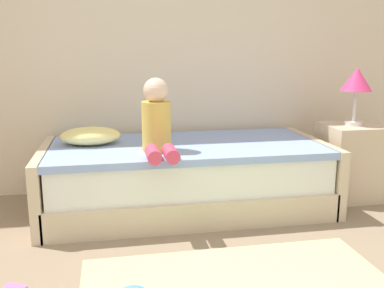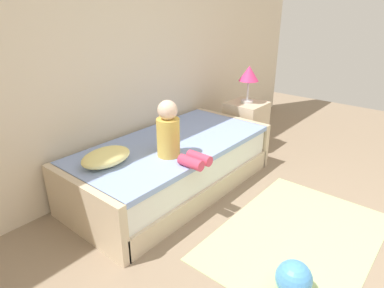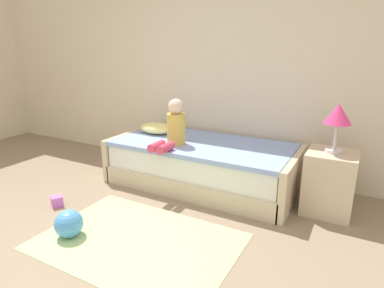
{
  "view_description": "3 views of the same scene",
  "coord_description": "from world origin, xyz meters",
  "views": [
    {
      "loc": [
        -0.18,
        -1.13,
        1.19
      ],
      "look_at": [
        0.37,
        1.75,
        0.55
      ],
      "focal_mm": 40.89,
      "sensor_mm": 36.0,
      "label": 1
    },
    {
      "loc": [
        -1.78,
        -0.04,
        1.75
      ],
      "look_at": [
        0.37,
        1.75,
        0.55
      ],
      "focal_mm": 31.14,
      "sensor_mm": 36.0,
      "label": 2
    },
    {
      "loc": [
        1.93,
        -1.11,
        1.52
      ],
      "look_at": [
        0.37,
        1.75,
        0.55
      ],
      "focal_mm": 30.23,
      "sensor_mm": 36.0,
      "label": 3
    }
  ],
  "objects": [
    {
      "name": "table_lamp",
      "position": [
        1.72,
        1.99,
        0.94
      ],
      "size": [
        0.24,
        0.24,
        0.45
      ],
      "color": "silver",
      "rests_on": "nightstand"
    },
    {
      "name": "bed",
      "position": [
        0.37,
        2.0,
        0.25
      ],
      "size": [
        2.11,
        1.0,
        0.5
      ],
      "color": "beige",
      "rests_on": "ground"
    },
    {
      "name": "pillow",
      "position": [
        -0.32,
        2.1,
        0.56
      ],
      "size": [
        0.44,
        0.3,
        0.13
      ],
      "primitive_type": "ellipsoid",
      "color": "#F2E58C",
      "rests_on": "bed"
    },
    {
      "name": "wall_rear",
      "position": [
        0.0,
        2.6,
        1.45
      ],
      "size": [
        7.2,
        0.1,
        2.9
      ],
      "primitive_type": "cube",
      "color": "beige",
      "rests_on": "ground"
    },
    {
      "name": "child_figure",
      "position": [
        0.13,
        1.77,
        0.7
      ],
      "size": [
        0.2,
        0.51,
        0.5
      ],
      "color": "gold",
      "rests_on": "bed"
    },
    {
      "name": "nightstand",
      "position": [
        1.72,
        1.99,
        0.3
      ],
      "size": [
        0.44,
        0.44,
        0.6
      ],
      "primitive_type": "cube",
      "color": "beige",
      "rests_on": "ground"
    }
  ]
}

